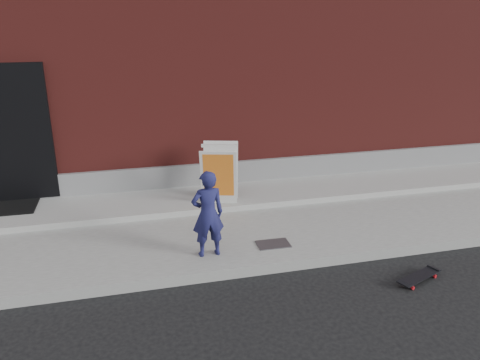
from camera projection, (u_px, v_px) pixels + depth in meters
name	position (u px, v px, depth m)	size (l,w,h in m)	color
ground	(210.00, 282.00, 5.96)	(80.00, 80.00, 0.00)	black
sidewalk	(192.00, 228.00, 7.31)	(20.00, 3.00, 0.15)	gray
apron	(184.00, 200.00, 8.09)	(20.00, 1.20, 0.10)	gray
building	(156.00, 46.00, 11.53)	(20.00, 8.10, 5.00)	maroon
child	(208.00, 214.00, 6.15)	(0.44, 0.29, 1.19)	#1B1C4D
skateboard	(419.00, 277.00, 5.97)	(0.70, 0.41, 0.08)	#B51219
pizza_sign	(220.00, 173.00, 7.76)	(0.76, 0.83, 0.98)	silver
doormat	(5.00, 206.00, 7.65)	(0.98, 0.80, 0.03)	black
utility_plate	(273.00, 244.00, 6.62)	(0.46, 0.30, 0.01)	#4F4E53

